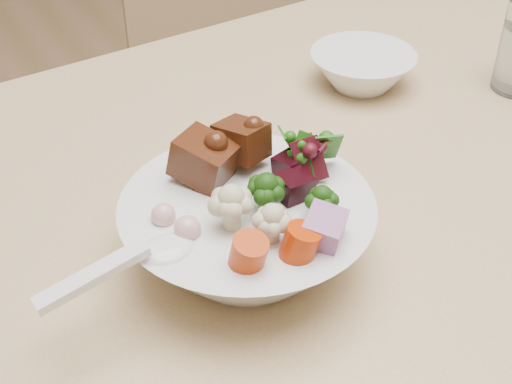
{
  "coord_description": "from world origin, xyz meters",
  "views": [
    {
      "loc": [
        -0.56,
        -0.55,
        1.23
      ],
      "look_at": [
        -0.3,
        -0.09,
        0.83
      ],
      "focal_mm": 50.0,
      "sensor_mm": 36.0,
      "label": 1
    }
  ],
  "objects": [
    {
      "name": "food_bowl",
      "position": [
        -0.32,
        -0.11,
        0.81
      ],
      "size": [
        0.23,
        0.23,
        0.13
      ],
      "color": "silver",
      "rests_on": "dining_table"
    },
    {
      "name": "chair_far",
      "position": [
        0.04,
        0.61,
        0.46
      ],
      "size": [
        0.44,
        0.44,
        0.82
      ],
      "rotation": [
        0.0,
        0.0,
        -0.18
      ],
      "color": "tan",
      "rests_on": "ground"
    },
    {
      "name": "soup_spoon",
      "position": [
        -0.42,
        -0.13,
        0.83
      ],
      "size": [
        0.14,
        0.04,
        0.03
      ],
      "rotation": [
        0.0,
        0.0,
        0.07
      ],
      "color": "silver",
      "rests_on": "food_bowl"
    },
    {
      "name": "side_bowl",
      "position": [
        -0.02,
        0.12,
        0.79
      ],
      "size": [
        0.14,
        0.14,
        0.05
      ],
      "primitive_type": null,
      "color": "silver",
      "rests_on": "dining_table"
    }
  ]
}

